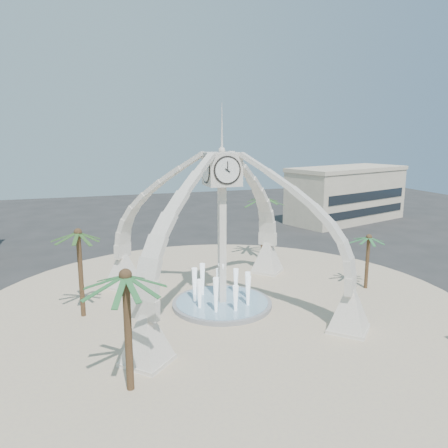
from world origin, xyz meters
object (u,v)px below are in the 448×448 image
object	(u,v)px
clock_tower	(222,228)
palm_north	(263,198)
palm_east	(369,238)
palm_south	(125,277)
fountain	(222,303)
palm_west	(78,234)

from	to	relation	value
clock_tower	palm_north	distance (m)	14.02
palm_east	palm_south	distance (m)	23.97
palm_north	palm_south	size ratio (longest dim) A/B	1.06
clock_tower	palm_east	distance (m)	13.69
clock_tower	palm_south	bearing A→B (deg)	-130.88
palm_south	clock_tower	bearing A→B (deg)	49.12
clock_tower	fountain	bearing A→B (deg)	90.00
clock_tower	fountain	xyz separation A→B (m)	(0.00, 0.00, -6.20)
palm_west	palm_north	world-z (taller)	palm_north
fountain	palm_north	size ratio (longest dim) A/B	1.03
palm_east	palm_north	size ratio (longest dim) A/B	0.69
fountain	palm_south	world-z (taller)	palm_south
fountain	clock_tower	bearing A→B (deg)	-90.00
clock_tower	palm_west	bearing A→B (deg)	172.48
palm_east	palm_west	xyz separation A→B (m)	(-24.23, 1.51, 1.77)
palm_west	palm_north	bearing A→B (deg)	27.41
palm_north	palm_west	bearing A→B (deg)	-152.59
clock_tower	palm_west	world-z (taller)	clock_tower
palm_west	palm_south	size ratio (longest dim) A/B	0.99
palm_east	palm_north	world-z (taller)	palm_north
palm_east	palm_west	distance (m)	24.34
fountain	palm_north	bearing A→B (deg)	53.47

